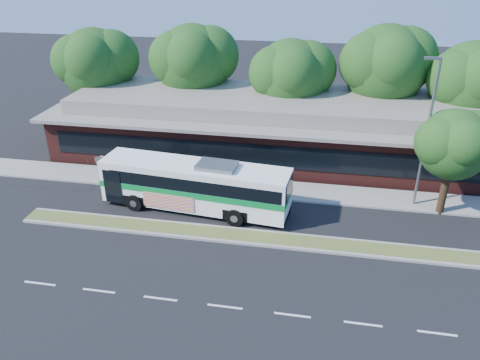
# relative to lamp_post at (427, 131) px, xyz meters

# --- Properties ---
(ground) EXTENTS (120.00, 120.00, 0.00)m
(ground) POSITION_rel_lamp_post_xyz_m (-9.56, -6.00, -4.90)
(ground) COLOR black
(ground) RESTS_ON ground
(median_strip) EXTENTS (26.00, 1.10, 0.15)m
(median_strip) POSITION_rel_lamp_post_xyz_m (-9.56, -5.40, -4.83)
(median_strip) COLOR #535925
(median_strip) RESTS_ON ground
(sidewalk) EXTENTS (44.00, 2.60, 0.12)m
(sidewalk) POSITION_rel_lamp_post_xyz_m (-9.56, 0.40, -4.84)
(sidewalk) COLOR gray
(sidewalk) RESTS_ON ground
(parking_lot) EXTENTS (14.00, 12.00, 0.01)m
(parking_lot) POSITION_rel_lamp_post_xyz_m (-27.56, 4.00, -4.90)
(parking_lot) COLOR black
(parking_lot) RESTS_ON ground
(plaza_building) EXTENTS (33.20, 11.20, 4.45)m
(plaza_building) POSITION_rel_lamp_post_xyz_m (-9.56, 6.99, -2.77)
(plaza_building) COLOR #4E1D18
(plaza_building) RESTS_ON ground
(lamp_post) EXTENTS (0.93, 0.18, 9.07)m
(lamp_post) POSITION_rel_lamp_post_xyz_m (0.00, 0.00, 0.00)
(lamp_post) COLOR slate
(lamp_post) RESTS_ON ground
(tree_bg_a) EXTENTS (6.47, 5.80, 8.63)m
(tree_bg_a) POSITION_rel_lamp_post_xyz_m (-24.15, 9.14, 0.97)
(tree_bg_a) COLOR black
(tree_bg_a) RESTS_ON ground
(tree_bg_b) EXTENTS (6.69, 6.00, 9.00)m
(tree_bg_b) POSITION_rel_lamp_post_xyz_m (-16.13, 10.14, 1.24)
(tree_bg_b) COLOR black
(tree_bg_b) RESTS_ON ground
(tree_bg_c) EXTENTS (6.24, 5.60, 8.26)m
(tree_bg_c) POSITION_rel_lamp_post_xyz_m (-8.16, 9.13, 0.69)
(tree_bg_c) COLOR black
(tree_bg_c) RESTS_ON ground
(tree_bg_d) EXTENTS (6.91, 6.20, 9.37)m
(tree_bg_d) POSITION_rel_lamp_post_xyz_m (-1.12, 10.15, 1.52)
(tree_bg_d) COLOR black
(tree_bg_d) RESTS_ON ground
(tree_bg_e) EXTENTS (6.47, 5.80, 8.50)m
(tree_bg_e) POSITION_rel_lamp_post_xyz_m (4.85, 9.14, 0.84)
(tree_bg_e) COLOR black
(tree_bg_e) RESTS_ON ground
(transit_bus) EXTENTS (11.57, 3.59, 3.20)m
(transit_bus) POSITION_rel_lamp_post_xyz_m (-13.05, -2.80, -3.12)
(transit_bus) COLOR white
(transit_bus) RESTS_ON ground
(sedan) EXTENTS (4.34, 2.08, 1.22)m
(sedan) POSITION_rel_lamp_post_xyz_m (-21.66, 2.75, -4.29)
(sedan) COLOR #A2A5A8
(sedan) RESTS_ON ground
(sidewalk_tree) EXTENTS (4.50, 4.03, 6.45)m
(sidewalk_tree) POSITION_rel_lamp_post_xyz_m (1.73, -0.60, -0.38)
(sidewalk_tree) COLOR black
(sidewalk_tree) RESTS_ON ground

